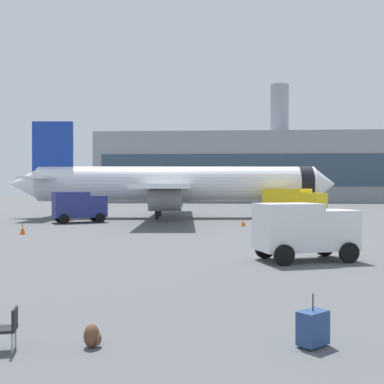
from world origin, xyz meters
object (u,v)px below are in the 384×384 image
object	(u,v)px
service_truck	(79,206)
safety_cone_near	(23,229)
airplane_at_gate	(174,184)
gate_chair	(8,326)
traveller_backpack	(92,336)
cargo_van	(304,229)
safety_cone_outer	(301,226)
safety_cone_far	(243,222)
safety_cone_mid	(69,218)
fuel_truck	(294,203)
rolling_suitcase	(313,328)

from	to	relation	value
service_truck	safety_cone_near	xyz separation A→B (m)	(-0.62, -11.40, -1.21)
airplane_at_gate	gate_chair	bearing A→B (deg)	-89.02
service_truck	traveller_backpack	distance (m)	36.20
cargo_van	safety_cone_near	size ratio (longest dim) A/B	6.04
airplane_at_gate	safety_cone_outer	world-z (taller)	airplane_at_gate
service_truck	safety_cone_far	bearing A→B (deg)	-12.51
cargo_van	safety_cone_outer	distance (m)	15.70
safety_cone_far	gate_chair	xyz separation A→B (m)	(-6.25, -31.49, 0.16)
airplane_at_gate	gate_chair	world-z (taller)	airplane_at_gate
safety_cone_mid	fuel_truck	bearing A→B (deg)	5.29
service_truck	gate_chair	bearing A→B (deg)	-75.46
safety_cone_outer	gate_chair	bearing A→B (deg)	-110.77
traveller_backpack	safety_cone_mid	bearing A→B (deg)	108.61
service_truck	airplane_at_gate	bearing A→B (deg)	42.44
safety_cone_far	service_truck	bearing A→B (deg)	167.49
airplane_at_gate	safety_cone_far	xyz separation A→B (m)	(6.98, -11.00, -3.32)
safety_cone_mid	safety_cone_outer	world-z (taller)	safety_cone_outer
service_truck	cargo_van	size ratio (longest dim) A/B	1.10
fuel_truck	safety_cone_far	bearing A→B (deg)	-127.11
cargo_van	safety_cone_far	bearing A→B (deg)	95.43
rolling_suitcase	traveller_backpack	distance (m)	4.57
airplane_at_gate	safety_cone_mid	bearing A→B (deg)	-148.55
rolling_suitcase	gate_chair	xyz separation A→B (m)	(-6.21, -0.63, 0.11)
fuel_truck	traveller_backpack	bearing A→B (deg)	-104.57
traveller_backpack	safety_cone_far	bearing A→B (deg)	81.60
airplane_at_gate	service_truck	distance (m)	11.46
safety_cone_near	safety_cone_mid	distance (m)	13.04
airplane_at_gate	safety_cone_far	bearing A→B (deg)	-57.62
rolling_suitcase	safety_cone_far	bearing A→B (deg)	89.92
airplane_at_gate	service_truck	size ratio (longest dim) A/B	6.80
service_truck	traveller_backpack	bearing A→B (deg)	-72.81
safety_cone_near	safety_cone_mid	xyz separation A→B (m)	(-0.86, 13.01, -0.09)
fuel_truck	traveller_backpack	xyz separation A→B (m)	(-9.94, -38.22, -1.54)
safety_cone_near	safety_cone_outer	xyz separation A→B (m)	(20.21, 4.31, -0.07)
cargo_van	traveller_backpack	world-z (taller)	cargo_van
airplane_at_gate	traveller_backpack	distance (m)	42.37
safety_cone_near	gate_chair	world-z (taller)	gate_chair
safety_cone_outer	traveller_backpack	bearing A→B (deg)	-107.94
safety_cone_mid	safety_cone_far	xyz separation A→B (m)	(16.78, -5.00, 0.04)
cargo_van	gate_chair	xyz separation A→B (m)	(-8.07, -12.34, -0.95)
cargo_van	safety_cone_mid	xyz separation A→B (m)	(-18.60, 24.15, -1.15)
safety_cone_outer	airplane_at_gate	bearing A→B (deg)	127.49
service_truck	rolling_suitcase	distance (m)	37.51
safety_cone_mid	traveller_backpack	size ratio (longest dim) A/B	1.27
cargo_van	safety_cone_outer	bearing A→B (deg)	80.91
service_truck	rolling_suitcase	world-z (taller)	service_truck
safety_cone_mid	safety_cone_far	size ratio (longest dim) A/B	0.89
safety_cone_outer	fuel_truck	bearing A→B (deg)	84.47
fuel_truck	gate_chair	distance (m)	40.26
safety_cone_mid	traveller_backpack	xyz separation A→B (m)	(12.18, -36.17, -0.07)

